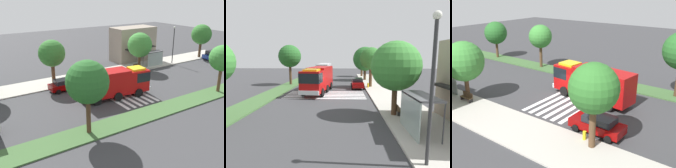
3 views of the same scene
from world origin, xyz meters
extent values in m
plane|color=#38383A|center=(0.00, 0.00, 0.00)|extent=(120.00, 120.00, 0.00)
cube|color=#ADA89E|center=(0.00, 8.18, 0.07)|extent=(60.00, 4.83, 0.14)
cube|color=#3D6033|center=(0.00, -7.27, 0.07)|extent=(60.00, 3.00, 0.14)
cube|color=silver|center=(-2.94, 0.00, 0.01)|extent=(0.45, 10.38, 0.01)
cube|color=silver|center=(-2.04, 0.00, 0.01)|extent=(0.45, 10.38, 0.01)
cube|color=silver|center=(-1.14, 0.00, 0.01)|extent=(0.45, 10.38, 0.01)
cube|color=silver|center=(-0.24, 0.00, 0.01)|extent=(0.45, 10.38, 0.01)
cube|color=silver|center=(0.66, 0.00, 0.01)|extent=(0.45, 10.38, 0.01)
cube|color=silver|center=(1.56, 0.00, 0.01)|extent=(0.45, 10.38, 0.01)
cube|color=#A50C0C|center=(0.74, -1.54, 1.92)|extent=(2.94, 2.76, 2.75)
cube|color=#A50C0C|center=(-3.71, -1.05, 2.06)|extent=(6.50, 3.15, 3.02)
cube|color=black|center=(1.14, -1.58, 2.47)|extent=(2.20, 2.70, 1.21)
cube|color=silver|center=(2.18, -1.69, 0.80)|extent=(0.51, 2.49, 0.50)
cube|color=yellow|center=(0.74, -1.54, 3.42)|extent=(2.06, 1.93, 0.24)
cylinder|color=black|center=(0.61, -0.27, 0.55)|extent=(1.13, 0.42, 1.10)
cylinder|color=black|center=(0.34, -2.74, 0.55)|extent=(1.13, 0.42, 1.10)
cylinder|color=black|center=(-5.14, 0.35, 0.55)|extent=(1.13, 0.42, 1.10)
cylinder|color=black|center=(-5.40, -2.12, 0.55)|extent=(1.13, 0.42, 1.10)
cylinder|color=black|center=(-2.33, 0.05, 0.55)|extent=(1.13, 0.42, 1.10)
cylinder|color=black|center=(-2.60, -2.42, 0.55)|extent=(1.13, 0.42, 1.10)
cube|color=#720505|center=(-6.38, 4.57, 0.68)|extent=(4.56, 1.84, 0.72)
cube|color=black|center=(-6.60, 4.57, 1.32)|extent=(2.56, 1.61, 0.56)
cylinder|color=black|center=(-4.88, 5.48, 0.32)|extent=(0.64, 0.22, 0.64)
cylinder|color=black|center=(-4.87, 3.67, 0.32)|extent=(0.64, 0.22, 0.64)
cylinder|color=black|center=(-7.88, 5.47, 0.32)|extent=(0.64, 0.22, 0.64)
cylinder|color=black|center=(-7.87, 3.65, 0.32)|extent=(0.64, 0.22, 0.64)
cube|color=#B2B2B7|center=(-21.72, -2.60, 1.96)|extent=(10.60, 2.55, 2.92)
cube|color=black|center=(-21.72, -2.60, 2.31)|extent=(10.38, 2.61, 1.05)
cylinder|color=black|center=(-25.43, -3.87, 0.50)|extent=(1.00, 0.30, 1.00)
cylinder|color=black|center=(-25.43, -1.32, 0.50)|extent=(1.00, 0.30, 1.00)
cylinder|color=black|center=(-18.01, -3.87, 0.50)|extent=(1.00, 0.30, 1.00)
cylinder|color=black|center=(-18.01, -1.32, 0.50)|extent=(1.00, 0.30, 1.00)
cube|color=#4C4C51|center=(11.73, 7.46, 2.54)|extent=(3.50, 1.40, 0.12)
cube|color=#8C9E99|center=(11.73, 6.80, 1.34)|extent=(3.50, 0.08, 2.40)
cylinder|color=#333338|center=(10.03, 8.11, 1.34)|extent=(0.08, 0.08, 2.40)
cylinder|color=#333338|center=(13.43, 8.11, 1.34)|extent=(0.08, 0.08, 2.40)
cube|color=#4C3823|center=(7.73, 7.21, 0.55)|extent=(1.60, 0.50, 0.08)
cube|color=#4C3823|center=(7.73, 6.99, 0.82)|extent=(1.60, 0.06, 0.45)
cube|color=black|center=(7.01, 7.21, 0.33)|extent=(0.08, 0.45, 0.37)
cube|color=black|center=(8.45, 7.21, 0.33)|extent=(0.08, 0.45, 0.37)
cylinder|color=#2D2D30|center=(15.51, 6.37, 3.30)|extent=(0.16, 0.16, 6.33)
sphere|color=white|center=(15.51, 6.37, 6.65)|extent=(0.36, 0.36, 0.36)
cylinder|color=#513823|center=(-24.73, 6.77, 1.69)|extent=(0.55, 0.55, 3.11)
sphere|color=#2D6B28|center=(-24.73, 6.77, 4.59)|extent=(3.84, 3.84, 3.84)
cylinder|color=#47301E|center=(-16.64, 6.77, 1.49)|extent=(0.55, 0.55, 2.69)
sphere|color=#235B23|center=(-16.64, 6.77, 4.63)|extent=(5.13, 5.13, 5.13)
cylinder|color=#513823|center=(-7.23, 6.77, 1.82)|extent=(0.50, 0.50, 3.36)
sphere|color=#2D6B28|center=(-7.23, 6.77, 4.78)|extent=(3.65, 3.65, 3.65)
cylinder|color=#47301E|center=(8.05, 6.77, 1.48)|extent=(0.44, 0.44, 2.68)
sphere|color=#387F33|center=(8.05, 6.77, 4.26)|extent=(4.10, 4.10, 4.10)
cylinder|color=#47301E|center=(-9.31, -7.27, 1.96)|extent=(0.43, 0.43, 3.64)
sphere|color=#235B23|center=(-9.31, -7.27, 5.16)|extent=(3.95, 3.95, 3.95)
cylinder|color=gold|center=(-6.26, 6.27, 0.49)|extent=(0.28, 0.28, 0.70)
camera|label=1|loc=(-19.46, -26.66, 12.76)|focal=41.95mm
camera|label=2|loc=(23.45, 2.69, 4.96)|focal=29.71mm
camera|label=3|loc=(-16.21, 22.13, 11.38)|focal=43.88mm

